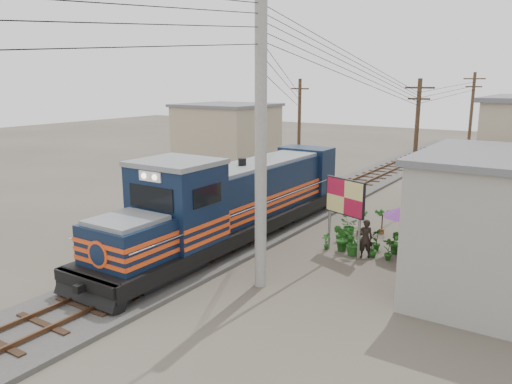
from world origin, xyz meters
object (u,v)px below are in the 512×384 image
Objects in this scene: market_umbrella at (407,211)px; vendor at (365,238)px; locomotive at (235,203)px; billboard at (345,199)px.

vendor is at bearing -142.49° from market_umbrella.
locomotive reaches higher than vendor.
vendor is (5.49, 1.18, -0.94)m from locomotive.
billboard is 1.45× the size of market_umbrella.
market_umbrella is (2.18, 1.07, -0.40)m from billboard.
locomotive is at bearing -20.33° from vendor.
locomotive is 7.43× the size of market_umbrella.
billboard is 1.97× the size of vendor.
billboard is (4.60, 1.10, 0.56)m from locomotive.
locomotive reaches higher than market_umbrella.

